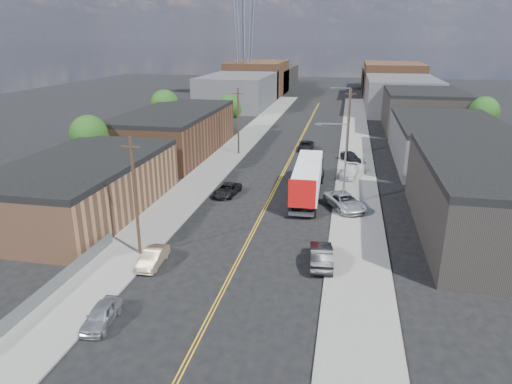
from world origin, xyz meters
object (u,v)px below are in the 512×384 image
at_px(car_left_a, 102,315).
at_px(car_ahead_truck, 306,146).
at_px(car_right_lot_a, 345,202).
at_px(car_left_b, 153,258).
at_px(car_right_oncoming, 321,255).
at_px(car_left_c, 227,190).
at_px(car_right_lot_c, 351,156).
at_px(car_right_lot_b, 349,172).
at_px(semi_truck, 309,175).

height_order(car_left_a, car_ahead_truck, car_ahead_truck).
bearing_deg(car_right_lot_a, car_left_b, -161.16).
distance_m(car_left_b, car_right_oncoming, 13.28).
relative_size(car_left_b, car_left_c, 0.86).
distance_m(car_left_a, car_right_lot_c, 45.48).
xyz_separation_m(car_left_a, car_ahead_truck, (8.13, 49.05, 0.05)).
distance_m(car_right_oncoming, car_right_lot_b, 24.52).
height_order(semi_truck, car_right_oncoming, semi_truck).
bearing_deg(car_left_b, car_right_oncoming, 9.90).
xyz_separation_m(semi_truck, car_left_b, (-10.47, -19.60, -1.68)).
bearing_deg(semi_truck, car_left_b, -119.71).
height_order(car_left_a, car_left_c, car_left_a).
bearing_deg(car_left_a, car_right_oncoming, 34.68).
relative_size(car_left_a, car_right_lot_b, 0.81).
height_order(car_right_oncoming, car_ahead_truck, car_right_oncoming).
bearing_deg(car_right_lot_a, car_ahead_truck, 76.53).
distance_m(car_left_c, car_right_lot_a, 13.38).
distance_m(car_left_c, car_right_lot_c, 22.20).
height_order(car_left_a, car_left_b, car_left_b).
bearing_deg(car_ahead_truck, car_left_a, -101.70).
bearing_deg(car_left_c, car_ahead_truck, 81.64).
distance_m(semi_truck, car_right_oncoming, 17.14).
bearing_deg(car_left_c, car_right_oncoming, -44.29).
bearing_deg(car_right_lot_c, car_left_a, -135.53).
relative_size(car_left_a, car_right_oncoming, 0.77).
bearing_deg(car_right_oncoming, car_left_a, 34.14).
distance_m(car_right_lot_c, car_ahead_truck, 9.30).
bearing_deg(car_left_c, car_right_lot_a, -1.70).
bearing_deg(car_right_lot_c, car_left_c, -154.28).
bearing_deg(car_right_lot_b, car_right_oncoming, -84.77).
bearing_deg(car_right_lot_c, car_right_oncoming, -119.88).
bearing_deg(car_left_a, semi_truck, 64.50).
distance_m(car_right_lot_b, car_ahead_truck, 15.55).
bearing_deg(semi_truck, car_right_lot_b, 57.35).
height_order(car_right_oncoming, car_right_lot_c, car_right_oncoming).
bearing_deg(car_right_lot_b, car_left_a, -103.20).
distance_m(semi_truck, car_ahead_truck, 21.68).
height_order(car_left_a, car_right_lot_c, car_right_lot_c).
xyz_separation_m(car_left_b, car_right_lot_a, (14.60, 15.32, 0.29)).
xyz_separation_m(car_left_a, car_left_c, (1.39, 25.44, -0.01)).
relative_size(car_left_c, car_right_lot_a, 0.81).
relative_size(semi_truck, car_right_oncoming, 3.17).
bearing_deg(car_right_lot_a, car_right_lot_b, 60.45).
bearing_deg(car_right_oncoming, semi_truck, -86.73).
xyz_separation_m(car_left_c, car_right_oncoming, (11.60, -14.77, 0.17)).
bearing_deg(semi_truck, car_right_oncoming, -83.08).
distance_m(semi_truck, car_right_lot_a, 6.10).
distance_m(semi_truck, car_right_lot_b, 8.94).
xyz_separation_m(car_right_lot_b, car_right_lot_c, (0.10, 7.80, 0.03)).
relative_size(car_left_b, car_right_oncoming, 0.81).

